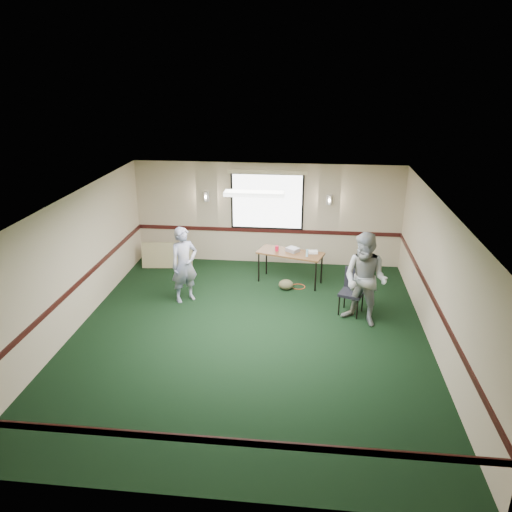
# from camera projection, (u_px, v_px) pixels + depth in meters

# --- Properties ---
(ground) EXTENTS (8.00, 8.00, 0.00)m
(ground) POSITION_uv_depth(u_px,v_px,m) (249.00, 336.00, 9.89)
(ground) COLOR black
(ground) RESTS_ON ground
(room_shell) EXTENTS (8.00, 8.02, 8.00)m
(room_shell) POSITION_uv_depth(u_px,v_px,m) (260.00, 227.00, 11.29)
(room_shell) COLOR #C4AA8E
(room_shell) RESTS_ON ground
(folding_table) EXTENTS (1.69, 1.06, 0.79)m
(folding_table) POSITION_uv_depth(u_px,v_px,m) (290.00, 255.00, 12.06)
(folding_table) COLOR #553618
(folding_table) RESTS_ON ground
(projector) EXTENTS (0.37, 0.36, 0.09)m
(projector) POSITION_uv_depth(u_px,v_px,m) (293.00, 250.00, 12.08)
(projector) COLOR #94939B
(projector) RESTS_ON folding_table
(game_console) EXTENTS (0.23, 0.19, 0.05)m
(game_console) POSITION_uv_depth(u_px,v_px,m) (313.00, 252.00, 11.99)
(game_console) COLOR white
(game_console) RESTS_ON folding_table
(red_cup) EXTENTS (0.09, 0.09, 0.13)m
(red_cup) POSITION_uv_depth(u_px,v_px,m) (277.00, 248.00, 12.11)
(red_cup) COLOR red
(red_cup) RESTS_ON folding_table
(water_bottle) EXTENTS (0.05, 0.05, 0.18)m
(water_bottle) POSITION_uv_depth(u_px,v_px,m) (307.00, 253.00, 11.74)
(water_bottle) COLOR #85BDDA
(water_bottle) RESTS_ON folding_table
(duffel_bag) EXTENTS (0.43, 0.39, 0.25)m
(duffel_bag) POSITION_uv_depth(u_px,v_px,m) (286.00, 285.00, 11.88)
(duffel_bag) COLOR #4A482A
(duffel_bag) RESTS_ON ground
(cable_coil) EXTENTS (0.43, 0.43, 0.02)m
(cable_coil) POSITION_uv_depth(u_px,v_px,m) (298.00, 287.00, 12.06)
(cable_coil) COLOR #CC4019
(cable_coil) RESTS_ON ground
(folded_table) EXTENTS (1.34, 0.33, 0.68)m
(folded_table) POSITION_uv_depth(u_px,v_px,m) (167.00, 255.00, 13.11)
(folded_table) COLOR tan
(folded_table) RESTS_ON ground
(conference_chair) EXTENTS (0.62, 0.63, 0.97)m
(conference_chair) POSITION_uv_depth(u_px,v_px,m) (353.00, 288.00, 10.67)
(conference_chair) COLOR black
(conference_chair) RESTS_ON ground
(person_left) EXTENTS (0.75, 0.72, 1.73)m
(person_left) POSITION_uv_depth(u_px,v_px,m) (184.00, 265.00, 11.09)
(person_left) COLOR #46579B
(person_left) RESTS_ON ground
(person_right) EXTENTS (1.19, 1.12, 1.95)m
(person_right) POSITION_uv_depth(u_px,v_px,m) (365.00, 280.00, 10.04)
(person_right) COLOR #7489B4
(person_right) RESTS_ON ground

